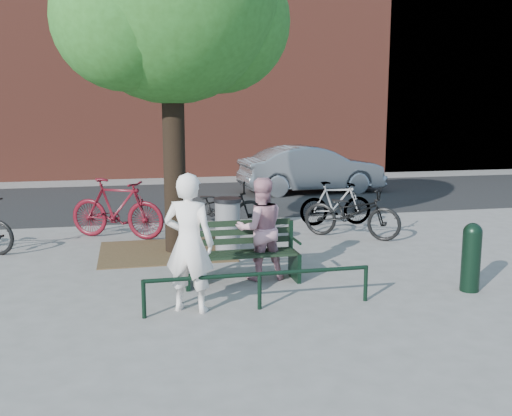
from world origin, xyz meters
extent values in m
plane|color=gray|center=(0.00, 0.00, 0.00)|extent=(90.00, 90.00, 0.00)
cube|color=brown|center=(-1.00, 2.20, 0.01)|extent=(2.40, 2.00, 0.02)
cube|color=black|center=(0.00, 8.50, 0.01)|extent=(40.00, 7.00, 0.01)
cube|color=brown|center=(0.00, 16.00, 6.00)|extent=(45.00, 4.00, 12.00)
cube|color=brown|center=(14.00, 16.00, 7.00)|extent=(10.00, 4.00, 14.00)
cube|color=black|center=(-0.84, 0.00, 0.23)|extent=(0.06, 0.52, 0.45)
cube|color=black|center=(-0.84, 0.23, 0.67)|extent=(0.06, 0.06, 0.44)
cylinder|color=black|center=(-0.84, -0.10, 0.63)|extent=(0.04, 0.36, 0.04)
cube|color=black|center=(0.84, 0.00, 0.23)|extent=(0.06, 0.52, 0.45)
cube|color=black|center=(0.84, 0.23, 0.67)|extent=(0.06, 0.06, 0.44)
cylinder|color=black|center=(0.84, -0.10, 0.63)|extent=(0.04, 0.36, 0.04)
cube|color=black|center=(0.00, 0.00, 0.45)|extent=(1.64, 0.46, 0.04)
cube|color=black|center=(0.00, 0.23, 0.74)|extent=(1.64, 0.03, 0.47)
cylinder|color=black|center=(-1.50, -1.20, 0.25)|extent=(0.06, 0.06, 0.50)
cylinder|color=black|center=(0.00, -1.20, 0.25)|extent=(0.06, 0.06, 0.50)
cylinder|color=black|center=(1.50, -1.20, 0.25)|extent=(0.06, 0.06, 0.50)
cylinder|color=black|center=(0.00, -1.20, 0.48)|extent=(3.00, 0.06, 0.06)
cylinder|color=black|center=(-0.80, 2.20, 1.90)|extent=(0.40, 0.40, 3.80)
sphere|color=#255A1C|center=(0.10, 2.50, 4.20)|extent=(2.60, 2.60, 2.60)
sphere|color=#255A1C|center=(-1.60, 1.80, 4.10)|extent=(2.40, 2.40, 2.40)
imported|color=white|center=(-0.90, -1.05, 0.91)|extent=(0.79, 0.68, 1.82)
imported|color=#C68896|center=(0.33, 0.14, 0.80)|extent=(0.79, 0.63, 1.59)
cylinder|color=black|center=(3.16, -1.12, 0.44)|extent=(0.27, 0.27, 0.87)
sphere|color=black|center=(3.16, -1.12, 0.87)|extent=(0.27, 0.27, 0.27)
cylinder|color=gray|center=(0.11, 1.84, 0.48)|extent=(0.46, 0.46, 0.96)
cylinder|color=black|center=(0.11, 1.84, 0.99)|extent=(0.50, 0.50, 0.07)
imported|color=#500B15|center=(-1.88, 3.59, 0.62)|extent=(2.09, 1.45, 1.23)
imported|color=black|center=(0.27, 3.79, 0.53)|extent=(2.12, 1.10, 1.06)
imported|color=gray|center=(2.97, 3.87, 0.50)|extent=(1.70, 0.56, 1.01)
imported|color=black|center=(2.82, 2.55, 0.53)|extent=(2.04, 1.78, 1.06)
imported|color=gray|center=(4.06, 8.95, 0.75)|extent=(4.63, 1.87, 1.50)
camera|label=1|loc=(-1.64, -8.22, 2.60)|focal=40.00mm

